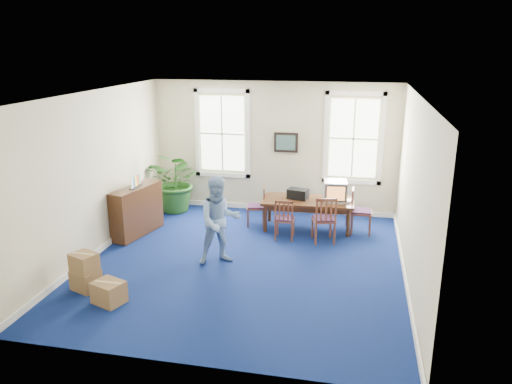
% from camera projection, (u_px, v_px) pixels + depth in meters
% --- Properties ---
extents(floor, '(6.50, 6.50, 0.00)m').
position_uv_depth(floor, '(245.00, 262.00, 9.61)').
color(floor, navy).
rests_on(floor, ground).
extents(ceiling, '(6.50, 6.50, 0.00)m').
position_uv_depth(ceiling, '(243.00, 94.00, 8.69)').
color(ceiling, white).
rests_on(ceiling, ground).
extents(wall_back, '(6.50, 0.00, 6.50)m').
position_uv_depth(wall_back, '(274.00, 148.00, 12.20)').
color(wall_back, beige).
rests_on(wall_back, ground).
extents(wall_front, '(6.50, 0.00, 6.50)m').
position_uv_depth(wall_front, '(184.00, 253.00, 6.10)').
color(wall_front, beige).
rests_on(wall_front, ground).
extents(wall_left, '(0.00, 6.50, 6.50)m').
position_uv_depth(wall_left, '(95.00, 174.00, 9.73)').
color(wall_left, beige).
rests_on(wall_left, ground).
extents(wall_right, '(0.00, 6.50, 6.50)m').
position_uv_depth(wall_right, '(414.00, 192.00, 8.57)').
color(wall_right, beige).
rests_on(wall_right, ground).
extents(baseboard_back, '(6.00, 0.04, 0.12)m').
position_uv_depth(baseboard_back, '(273.00, 208.00, 12.61)').
color(baseboard_back, white).
rests_on(baseboard_back, ground).
extents(baseboard_left, '(0.04, 6.50, 0.12)m').
position_uv_depth(baseboard_left, '(103.00, 247.00, 10.17)').
color(baseboard_left, white).
rests_on(baseboard_left, ground).
extents(baseboard_right, '(0.04, 6.50, 0.12)m').
position_uv_depth(baseboard_right, '(404.00, 274.00, 9.01)').
color(baseboard_right, white).
rests_on(baseboard_right, ground).
extents(window_left, '(1.40, 0.12, 2.20)m').
position_uv_depth(window_left, '(222.00, 134.00, 12.34)').
color(window_left, white).
rests_on(window_left, ground).
extents(window_right, '(1.40, 0.12, 2.20)m').
position_uv_depth(window_right, '(354.00, 139.00, 11.72)').
color(window_right, white).
rests_on(window_right, ground).
extents(wall_picture, '(0.58, 0.06, 0.48)m').
position_uv_depth(wall_picture, '(286.00, 142.00, 12.05)').
color(wall_picture, black).
rests_on(wall_picture, ground).
extents(conference_table, '(2.06, 1.01, 0.69)m').
position_uv_depth(conference_table, '(307.00, 214.00, 11.27)').
color(conference_table, '#3F2211').
rests_on(conference_table, ground).
extents(crt_tv, '(0.56, 0.60, 0.46)m').
position_uv_depth(crt_tv, '(335.00, 191.00, 11.03)').
color(crt_tv, '#B7B7BC').
rests_on(crt_tv, conference_table).
extents(game_console, '(0.19, 0.22, 0.05)m').
position_uv_depth(game_console, '(347.00, 201.00, 10.99)').
color(game_console, white).
rests_on(game_console, conference_table).
extents(equipment_bag, '(0.50, 0.38, 0.22)m').
position_uv_depth(equipment_bag, '(298.00, 194.00, 11.23)').
color(equipment_bag, black).
rests_on(equipment_bag, conference_table).
extents(chair_near_left, '(0.42, 0.42, 0.91)m').
position_uv_depth(chair_near_left, '(285.00, 218.00, 10.67)').
color(chair_near_left, brown).
rests_on(chair_near_left, ground).
extents(chair_near_right, '(0.56, 0.56, 1.02)m').
position_uv_depth(chair_near_right, '(324.00, 219.00, 10.50)').
color(chair_near_right, brown).
rests_on(chair_near_right, ground).
extents(chair_end_left, '(0.48, 0.48, 0.91)m').
position_uv_depth(chair_end_left, '(256.00, 206.00, 11.47)').
color(chair_end_left, brown).
rests_on(chair_end_left, ground).
extents(chair_end_right, '(0.45, 0.45, 1.00)m').
position_uv_depth(chair_end_right, '(362.00, 211.00, 10.99)').
color(chair_end_right, brown).
rests_on(chair_end_right, ground).
extents(man, '(1.03, 0.96, 1.70)m').
position_uv_depth(man, '(220.00, 221.00, 9.39)').
color(man, '#7798C6').
rests_on(man, ground).
extents(credenza, '(0.70, 1.42, 1.07)m').
position_uv_depth(credenza, '(137.00, 211.00, 10.87)').
color(credenza, '#3F2211').
rests_on(credenza, ground).
extents(brochure_rack, '(0.22, 0.59, 0.26)m').
position_uv_depth(brochure_rack, '(136.00, 182.00, 10.68)').
color(brochure_rack, '#99999E').
rests_on(brochure_rack, credenza).
extents(potted_plant, '(1.67, 1.56, 1.53)m').
position_uv_depth(potted_plant, '(177.00, 182.00, 12.34)').
color(potted_plant, '#22531B').
rests_on(potted_plant, ground).
extents(cardboard_boxes, '(1.59, 1.59, 0.69)m').
position_uv_depth(cardboard_boxes, '(97.00, 269.00, 8.53)').
color(cardboard_boxes, olive).
rests_on(cardboard_boxes, ground).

